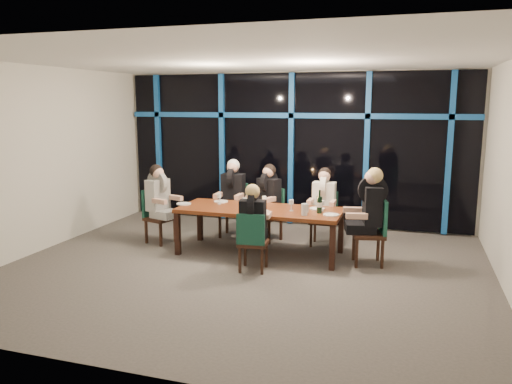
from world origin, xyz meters
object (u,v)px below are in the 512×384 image
(chair_far_right, at_px, (324,215))
(chair_end_left, at_px, (157,213))
(diner_far_left, at_px, (232,187))
(diner_far_right, at_px, (324,195))
(chair_far_mid, at_px, (270,211))
(chair_near_mid, at_px, (252,239))
(wine_bottle, at_px, (319,204))
(diner_near_mid, at_px, (253,214))
(diner_end_right, at_px, (370,202))
(chair_end_right, at_px, (375,228))
(water_pitcher, at_px, (305,209))
(diner_far_mid, at_px, (268,191))
(dining_table, at_px, (260,213))
(chair_far_left, at_px, (234,207))
(diner_end_left, at_px, (159,192))

(chair_far_right, height_order, chair_end_left, chair_end_left)
(diner_far_left, xyz_separation_m, diner_far_right, (1.67, -0.07, -0.05))
(chair_far_right, bearing_deg, chair_far_mid, -179.75)
(chair_near_mid, xyz_separation_m, wine_bottle, (0.81, 0.82, 0.40))
(diner_near_mid, bearing_deg, chair_end_left, -28.90)
(diner_end_right, bearing_deg, chair_near_mid, -74.60)
(chair_far_right, xyz_separation_m, chair_end_right, (0.91, -0.86, 0.05))
(chair_end_left, xyz_separation_m, diner_near_mid, (2.06, -0.91, 0.32))
(wine_bottle, bearing_deg, diner_end_right, 2.72)
(wine_bottle, bearing_deg, diner_far_left, 152.48)
(chair_near_mid, height_order, diner_far_right, diner_far_right)
(chair_far_right, relative_size, water_pitcher, 5.17)
(chair_end_right, relative_size, diner_far_mid, 1.11)
(diner_far_mid, bearing_deg, dining_table, -60.47)
(chair_far_right, xyz_separation_m, chair_end_left, (-2.80, -0.74, 0.01))
(diner_far_right, xyz_separation_m, wine_bottle, (0.08, -0.83, 0.02))
(chair_far_mid, height_order, diner_far_mid, diner_far_mid)
(water_pitcher, bearing_deg, diner_far_mid, 132.80)
(chair_end_left, height_order, diner_far_right, diner_far_right)
(diner_far_right, height_order, water_pitcher, diner_far_right)
(chair_end_right, xyz_separation_m, water_pitcher, (-1.01, -0.27, 0.28))
(diner_far_left, bearing_deg, diner_end_right, -19.25)
(diner_far_mid, bearing_deg, diner_end_right, -1.69)
(water_pitcher, bearing_deg, chair_end_left, 174.83)
(dining_table, bearing_deg, diner_far_right, 41.71)
(dining_table, xyz_separation_m, diner_end_right, (1.71, -0.01, 0.28))
(chair_far_left, xyz_separation_m, chair_far_right, (1.67, -0.08, -0.03))
(chair_far_right, xyz_separation_m, diner_near_mid, (-0.74, -1.65, 0.33))
(diner_far_left, bearing_deg, chair_end_right, -18.28)
(chair_end_left, bearing_deg, diner_end_left, -90.00)
(chair_far_left, xyz_separation_m, diner_end_left, (-1.06, -0.85, 0.36))
(dining_table, height_order, wine_bottle, wine_bottle)
(chair_far_mid, distance_m, water_pitcher, 1.45)
(chair_near_mid, height_order, diner_far_left, diner_far_left)
(diner_end_right, bearing_deg, chair_far_mid, -129.43)
(diner_end_left, bearing_deg, dining_table, -76.34)
(chair_far_right, bearing_deg, wine_bottle, -84.73)
(chair_far_mid, xyz_separation_m, water_pitcher, (0.85, -1.13, 0.32))
(chair_far_left, relative_size, diner_far_right, 1.08)
(diner_end_left, distance_m, water_pitcher, 2.65)
(diner_end_left, bearing_deg, chair_end_left, 90.00)
(dining_table, relative_size, water_pitcher, 14.76)
(diner_end_right, bearing_deg, chair_end_right, 90.00)
(dining_table, bearing_deg, chair_far_right, 44.36)
(chair_far_left, height_order, chair_far_right, chair_far_left)
(diner_end_left, distance_m, wine_bottle, 2.81)
(diner_far_right, bearing_deg, chair_far_mid, 175.64)
(chair_near_mid, height_order, diner_far_mid, diner_far_mid)
(chair_end_right, height_order, diner_far_right, diner_far_right)
(diner_far_left, bearing_deg, chair_near_mid, -61.55)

